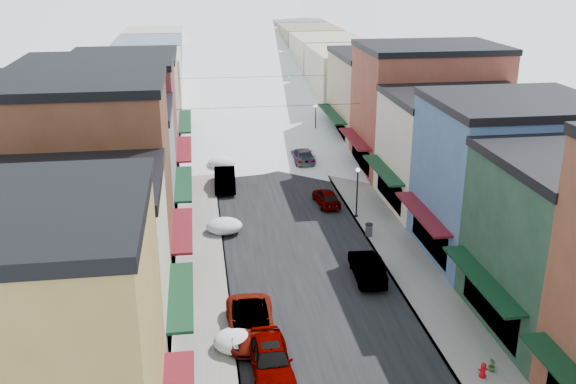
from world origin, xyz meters
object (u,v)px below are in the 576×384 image
object	(u,v)px
car_white_suv	(251,323)
car_silver_sedan	(271,359)
streetlamp_near	(357,186)
fire_hydrant	(483,370)
car_dark_hatch	(225,179)
car_green_sedan	(367,267)
trash_can	(369,230)

from	to	relation	value
car_white_suv	car_silver_sedan	distance (m)	3.47
streetlamp_near	fire_hydrant	bearing A→B (deg)	-86.99
car_dark_hatch	streetlamp_near	bearing A→B (deg)	-38.79
car_silver_sedan	streetlamp_near	bearing A→B (deg)	63.39
car_white_suv	car_dark_hatch	world-z (taller)	car_dark_hatch
car_white_suv	car_silver_sedan	size ratio (longest dim) A/B	1.13
car_green_sedan	car_dark_hatch	bearing A→B (deg)	-63.35
car_dark_hatch	car_green_sedan	size ratio (longest dim) A/B	1.10
car_silver_sedan	car_dark_hatch	distance (m)	26.42
car_green_sedan	fire_hydrant	distance (m)	10.97
car_white_suv	car_green_sedan	world-z (taller)	car_green_sedan
car_dark_hatch	car_green_sedan	distance (m)	19.33
car_silver_sedan	fire_hydrant	distance (m)	9.95
car_white_suv	fire_hydrant	xyz separation A→B (m)	(10.40, -5.31, -0.25)
fire_hydrant	trash_can	size ratio (longest dim) A/B	0.84
car_silver_sedan	streetlamp_near	distance (m)	20.28
car_dark_hatch	fire_hydrant	size ratio (longest dim) A/B	6.62
car_silver_sedan	trash_can	bearing A→B (deg)	58.11
fire_hydrant	streetlamp_near	bearing A→B (deg)	93.01
car_silver_sedan	trash_can	world-z (taller)	car_silver_sedan
car_silver_sedan	streetlamp_near	size ratio (longest dim) A/B	1.23
car_green_sedan	car_white_suv	bearing A→B (deg)	37.66
car_dark_hatch	streetlamp_near	distance (m)	12.65
car_white_suv	car_dark_hatch	size ratio (longest dim) A/B	1.07
car_dark_hatch	car_green_sedan	xyz separation A→B (m)	(7.80, -17.69, -0.07)
car_silver_sedan	car_dark_hatch	xyz separation A→B (m)	(-0.80, 26.41, 0.02)
trash_can	streetlamp_near	distance (m)	4.13
car_silver_sedan	streetlamp_near	xyz separation A→B (m)	(8.70, 18.23, 1.78)
car_dark_hatch	fire_hydrant	world-z (taller)	car_dark_hatch
car_white_suv	trash_can	distance (m)	14.59
fire_hydrant	trash_can	bearing A→B (deg)	93.67
car_white_suv	car_dark_hatch	distance (m)	23.00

